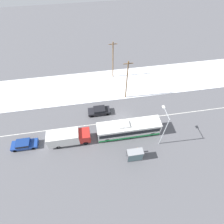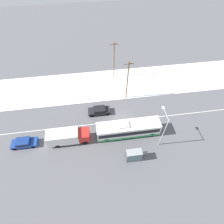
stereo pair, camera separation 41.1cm
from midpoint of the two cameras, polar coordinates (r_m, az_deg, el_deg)
ground_plane at (r=34.38m, az=3.79°, el=-2.93°), size 120.00×120.00×0.00m
snow_lot at (r=41.24m, az=1.17°, el=9.14°), size 80.00×10.01×0.12m
lane_marking_center at (r=34.38m, az=3.79°, el=-2.93°), size 60.00×0.12×0.00m
city_bus at (r=31.60m, az=5.66°, el=-5.54°), size 11.29×2.57×3.13m
box_truck at (r=31.50m, az=-13.94°, el=-7.71°), size 7.28×2.30×2.84m
sedan_car at (r=34.96m, az=-3.85°, el=0.51°), size 4.34×1.80×1.44m
parked_car_near_truck at (r=34.45m, az=-26.54°, el=-8.93°), size 4.41×1.80×1.43m
pedestrian_at_stop at (r=30.19m, az=8.29°, el=-12.27°), size 0.65×0.29×1.81m
bus_shelter at (r=29.12m, az=7.70°, el=-13.92°), size 2.57×1.20×2.40m
streetlamp at (r=29.07m, az=16.89°, el=-4.74°), size 0.36×2.87×7.46m
utility_pole_roadside at (r=34.96m, az=5.38°, el=10.12°), size 1.80×0.24×9.37m
utility_pole_snowlot at (r=40.32m, az=0.96°, el=16.56°), size 1.80×0.24×9.08m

